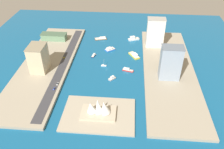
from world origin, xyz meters
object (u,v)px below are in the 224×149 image
Objects in this scene: ferry_white_commuter at (134,39)px; taxi_yellow_cab at (64,57)px; hotel_broad_white at (155,33)px; hatchback_blue at (54,89)px; catamaran_blue at (110,49)px; office_block_beige at (38,58)px; ferry_yellow_fast at (134,55)px; sailboat_small_white at (104,65)px; opera_landmark at (98,109)px; tugboat_red at (128,70)px; barge_flat_brown at (101,38)px; van_white at (58,84)px; yacht_sleek_gray at (112,78)px; tower_tall_glass at (171,63)px; terminal_long_green at (54,37)px; traffic_light_waterfront at (74,48)px; patrol_launch_navy at (94,55)px.

ferry_white_commuter is 4.75× the size of taxi_yellow_cab.
hotel_broad_white reaches higher than hatchback_blue.
office_block_beige is at bearing 36.81° from catamaran_blue.
taxi_yellow_cab is at bearing 10.26° from ferry_yellow_fast.
opera_landmark reaches higher than sailboat_small_white.
opera_landmark reaches higher than tugboat_red.
hotel_broad_white is at bearing -141.08° from sailboat_small_white.
office_block_beige is at bearing -40.14° from opera_landmark.
hatchback_blue is (41.22, 146.96, 3.17)m from barge_flat_brown.
opera_landmark is (-91.96, 77.53, -12.88)m from office_block_beige.
sailboat_small_white is at bearing -135.64° from van_white.
yacht_sleek_gray is 68.43m from opera_landmark.
tower_tall_glass is (-84.67, 72.48, 24.92)m from catamaran_blue.
hotel_broad_white reaches higher than tugboat_red.
taxi_yellow_cab is at bearing -29.55° from yacht_sleek_gray.
yacht_sleek_gray is at bearing -97.70° from opera_landmark.
barge_flat_brown is at bearing -80.64° from sailboat_small_white.
barge_flat_brown is 0.50× the size of terminal_long_green.
traffic_light_waterfront reaches higher than barge_flat_brown.
barge_flat_brown is at bearing 1.38° from ferry_white_commuter.
opera_landmark reaches higher than ferry_yellow_fast.
terminal_long_green is at bearing -59.48° from opera_landmark.
barge_flat_brown is at bearing -106.05° from van_white.
van_white is at bearing 136.06° from office_block_beige.
tower_tall_glass is at bearing 156.56° from traffic_light_waterfront.
terminal_long_green is at bearing 10.99° from barge_flat_brown.
barge_flat_brown is 41.82m from catamaran_blue.
tower_tall_glass is at bearing 152.63° from terminal_long_green.
ferry_yellow_fast is (-9.04, -40.70, 0.20)m from tugboat_red.
hatchback_blue is 1.03× the size of taxi_yellow_cab.
sailboat_small_white is 54.15m from ferry_yellow_fast.
yacht_sleek_gray is 78.88m from catamaran_blue.
ferry_white_commuter is 0.49× the size of terminal_long_green.
hotel_broad_white reaches higher than patrol_launch_navy.
hotel_broad_white is 173.47m from van_white.
yacht_sleek_gray is at bearing 134.61° from traffic_light_waterfront.
taxi_yellow_cab is at bearing 35.49° from ferry_white_commuter.
hatchback_blue reaches higher than tugboat_red.
van_white is (68.22, 21.54, 2.77)m from yacht_sleek_gray.
terminal_long_green reaches higher than taxi_yellow_cab.
tower_tall_glass reaches higher than ferry_yellow_fast.
hatchback_blue reaches higher than van_white.
ferry_yellow_fast reaches higher than catamaran_blue.
taxi_yellow_cab is (65.95, 35.16, 2.74)m from catamaran_blue.
barge_flat_brown is at bearing -42.64° from ferry_yellow_fast.
office_block_beige is (101.07, -10.12, 20.33)m from yacht_sleek_gray.
office_block_beige reaches higher than barge_flat_brown.
taxi_yellow_cab reaches higher than barge_flat_brown.
ferry_white_commuter is 0.54× the size of opera_landmark.
sailboat_small_white is 0.51× the size of ferry_yellow_fast.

